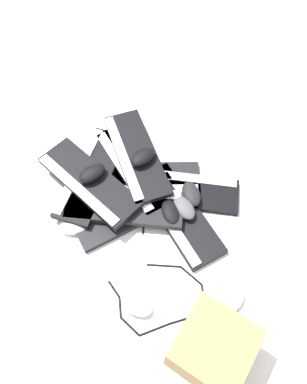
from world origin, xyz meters
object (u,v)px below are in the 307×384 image
(mouse_0, at_px, (92,173))
(mouse_4, at_px, (191,194))
(keyboard_6, at_px, (91,174))
(mouse_1, at_px, (143,157))
(keyboard_9, at_px, (89,182))
(keyboard_5, at_px, (135,166))
(keyboard_8, at_px, (125,205))
(keyboard_3, at_px, (182,190))
(mouse_6, at_px, (231,301))
(keyboard_7, at_px, (136,155))
(mouse_5, at_px, (137,306))
(keyboard_2, at_px, (178,214))
(keyboard_0, at_px, (104,184))
(cardboard_box, at_px, (213,348))
(keyboard_4, at_px, (145,180))
(mouse_2, at_px, (74,227))
(mouse_7, at_px, (170,212))
(mouse_3, at_px, (184,208))
(keyboard_1, at_px, (130,210))

(mouse_0, distance_m, mouse_4, 0.38)
(keyboard_6, xyz_separation_m, mouse_1, (-0.19, -0.10, 0.07))
(keyboard_9, bearing_deg, keyboard_5, -135.76)
(keyboard_8, bearing_deg, keyboard_3, -143.40)
(mouse_0, xyz_separation_m, mouse_6, (-0.60, 0.29, -0.09))
(keyboard_3, bearing_deg, keyboard_7, -18.41)
(mouse_5, bearing_deg, mouse_4, 89.65)
(keyboard_2, bearing_deg, keyboard_3, -84.68)
(keyboard_0, bearing_deg, mouse_6, 151.29)
(cardboard_box, bearing_deg, keyboard_4, -55.33)
(keyboard_9, xyz_separation_m, mouse_2, (0.00, 0.17, -0.05))
(keyboard_2, relative_size, keyboard_6, 0.95)
(keyboard_7, height_order, mouse_7, keyboard_7)
(keyboard_3, height_order, keyboard_5, keyboard_5)
(mouse_1, relative_size, cardboard_box, 0.52)
(mouse_2, relative_size, mouse_7, 1.00)
(keyboard_0, relative_size, mouse_7, 4.23)
(keyboard_8, xyz_separation_m, mouse_7, (-0.17, -0.02, 0.01))
(mouse_0, relative_size, cardboard_box, 0.52)
(mouse_3, xyz_separation_m, mouse_7, (0.04, 0.03, 0.00))
(keyboard_2, xyz_separation_m, keyboard_5, (0.22, -0.14, 0.03))
(keyboard_2, distance_m, mouse_5, 0.38)
(keyboard_5, height_order, keyboard_6, same)
(keyboard_7, distance_m, mouse_0, 0.20)
(keyboard_1, xyz_separation_m, keyboard_7, (0.04, -0.21, 0.06))
(mouse_1, bearing_deg, keyboard_8, -153.61)
(keyboard_3, relative_size, mouse_2, 4.16)
(keyboard_4, distance_m, mouse_0, 0.22)
(keyboard_3, distance_m, mouse_4, 0.06)
(keyboard_5, relative_size, mouse_4, 3.84)
(mouse_4, bearing_deg, mouse_0, 67.74)
(mouse_1, relative_size, mouse_6, 1.00)
(mouse_1, height_order, mouse_3, mouse_1)
(keyboard_3, distance_m, keyboard_9, 0.37)
(mouse_6, bearing_deg, keyboard_6, 92.08)
(keyboard_8, xyz_separation_m, cardboard_box, (-0.42, 0.41, 0.05))
(keyboard_6, relative_size, keyboard_8, 0.96)
(keyboard_1, distance_m, keyboard_7, 0.22)
(keyboard_1, bearing_deg, keyboard_7, -79.05)
(keyboard_8, xyz_separation_m, mouse_1, (-0.01, -0.19, 0.07))
(mouse_6, relative_size, cardboard_box, 0.52)
(keyboard_3, height_order, mouse_1, mouse_1)
(keyboard_5, height_order, cardboard_box, cardboard_box)
(keyboard_3, bearing_deg, mouse_0, 13.49)
(keyboard_0, relative_size, mouse_3, 4.23)
(mouse_5, bearing_deg, keyboard_1, 121.19)
(keyboard_1, bearing_deg, keyboard_6, -25.98)
(cardboard_box, bearing_deg, keyboard_3, -67.57)
(mouse_0, bearing_deg, mouse_4, -47.43)
(keyboard_3, height_order, mouse_2, mouse_2)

